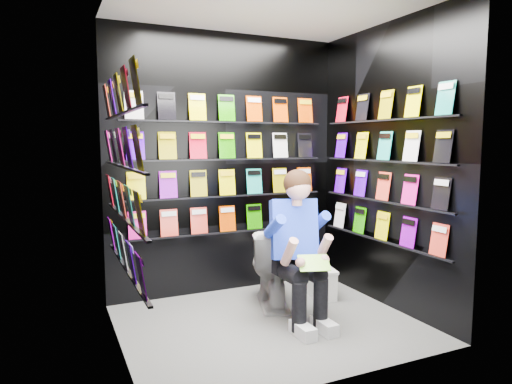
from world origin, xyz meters
name	(u,v)px	position (x,y,z in m)	size (l,w,h in m)	color
floor	(269,324)	(0.00, 0.00, 0.00)	(2.40, 2.40, 0.00)	#5F5F5C
ceiling	(270,3)	(0.00, 0.00, 2.60)	(2.40, 2.40, 0.00)	white
wall_back	(226,164)	(0.00, 1.00, 1.30)	(2.40, 0.04, 2.60)	black
wall_front	(342,179)	(0.00, -1.00, 1.30)	(2.40, 0.04, 2.60)	black
wall_left	(116,174)	(-1.20, 0.00, 1.30)	(0.04, 2.00, 2.60)	black
wall_right	(387,166)	(1.20, 0.00, 1.30)	(0.04, 2.00, 2.60)	black
comics_back	(227,164)	(0.00, 0.97, 1.31)	(2.10, 0.06, 1.37)	#F43F2C
comics_left	(121,173)	(-1.17, 0.00, 1.31)	(0.06, 1.70, 1.37)	#F43F2C
comics_right	(384,166)	(1.17, 0.00, 1.31)	(0.06, 1.70, 1.37)	#F43F2C
toilet	(272,266)	(0.23, 0.41, 0.37)	(0.42, 0.75, 0.73)	white
longbox	(322,283)	(0.78, 0.40, 0.13)	(0.19, 0.35, 0.26)	white
longbox_lid	(322,269)	(0.78, 0.40, 0.28)	(0.21, 0.37, 0.03)	white
reader	(292,231)	(0.23, 0.03, 0.77)	(0.52, 0.76, 1.40)	#0E2BCB
held_comic	(314,263)	(0.23, -0.32, 0.58)	(0.24, 0.01, 0.17)	#2FA45D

